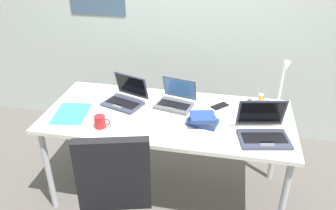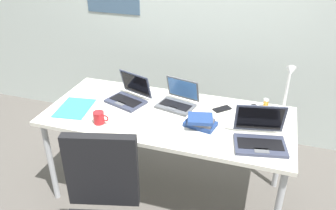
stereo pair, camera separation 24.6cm
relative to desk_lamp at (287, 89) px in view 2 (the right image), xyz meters
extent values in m
plane|color=#56514C|center=(-0.80, -0.28, -0.94)|extent=(12.00, 12.00, 0.00)
cube|color=#B2BCB7|center=(-0.80, 0.82, 0.36)|extent=(6.00, 0.12, 2.60)
cube|color=silver|center=(-0.80, -0.28, -0.21)|extent=(1.80, 0.80, 0.03)
cylinder|color=#B2B5BA|center=(-1.64, -0.62, -0.58)|extent=(0.04, 0.04, 0.71)
cylinder|color=#B2B5BA|center=(-1.64, 0.06, -0.58)|extent=(0.04, 0.04, 0.71)
cylinder|color=#B2B5BA|center=(0.04, 0.06, -0.58)|extent=(0.04, 0.04, 0.71)
cylinder|color=white|center=(0.00, 0.03, -0.19)|extent=(0.12, 0.12, 0.02)
cylinder|color=white|center=(0.00, 0.03, -0.01)|extent=(0.02, 0.02, 0.34)
cylinder|color=white|center=(0.00, -0.01, 0.16)|extent=(0.01, 0.08, 0.01)
cone|color=white|center=(0.00, -0.05, 0.16)|extent=(0.07, 0.09, 0.09)
cube|color=#33384C|center=(-1.17, -0.20, -0.19)|extent=(0.34, 0.28, 0.02)
cube|color=black|center=(-1.17, -0.20, -0.18)|extent=(0.27, 0.19, 0.00)
cube|color=#595B60|center=(-1.19, -0.26, -0.18)|extent=(0.09, 0.07, 0.00)
cube|color=#33384C|center=(-1.13, -0.09, -0.08)|extent=(0.29, 0.15, 0.19)
cube|color=black|center=(-1.13, -0.09, -0.08)|extent=(0.26, 0.12, 0.16)
cube|color=#515459|center=(-0.78, -0.16, -0.19)|extent=(0.30, 0.24, 0.02)
cube|color=black|center=(-0.78, -0.16, -0.18)|extent=(0.25, 0.15, 0.00)
cube|color=#595B60|center=(-0.79, -0.21, -0.18)|extent=(0.08, 0.06, 0.00)
cube|color=#515459|center=(-0.75, -0.04, -0.09)|extent=(0.27, 0.11, 0.18)
cube|color=#3F72BF|center=(-0.75, -0.05, -0.09)|extent=(0.24, 0.09, 0.15)
cube|color=#33384C|center=(-0.13, -0.48, -0.19)|extent=(0.36, 0.28, 0.02)
cube|color=black|center=(-0.13, -0.48, -0.18)|extent=(0.30, 0.17, 0.00)
cube|color=#595B60|center=(-0.11, -0.55, -0.18)|extent=(0.10, 0.06, 0.00)
cube|color=#33384C|center=(-0.15, -0.35, -0.07)|extent=(0.32, 0.12, 0.21)
cube|color=black|center=(-0.15, -0.35, -0.07)|extent=(0.29, 0.10, 0.18)
ellipsoid|color=black|center=(-0.21, 0.00, -0.18)|extent=(0.07, 0.10, 0.03)
cube|color=black|center=(-0.44, -0.08, -0.19)|extent=(0.14, 0.14, 0.01)
cylinder|color=gold|center=(-0.13, 0.04, -0.16)|extent=(0.04, 0.04, 0.06)
cylinder|color=white|center=(-0.13, 0.04, -0.13)|extent=(0.04, 0.04, 0.01)
cube|color=navy|center=(-0.54, -0.36, -0.18)|extent=(0.23, 0.17, 0.03)
cube|color=#4C4C51|center=(-0.53, -0.37, -0.15)|extent=(0.18, 0.13, 0.02)
cube|color=navy|center=(-0.54, -0.37, -0.13)|extent=(0.20, 0.18, 0.02)
cube|color=#338CC6|center=(-1.50, -0.40, -0.19)|extent=(0.27, 0.34, 0.01)
cylinder|color=#B21E23|center=(-1.22, -0.54, -0.15)|extent=(0.08, 0.08, 0.09)
torus|color=#B21E23|center=(-1.17, -0.54, -0.15)|extent=(0.05, 0.01, 0.05)
cube|color=black|center=(-0.97, -0.98, -0.21)|extent=(0.42, 0.17, 0.48)
camera|label=1|loc=(-0.38, -2.40, 1.07)|focal=36.62mm
camera|label=2|loc=(-0.14, -2.33, 1.07)|focal=36.62mm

